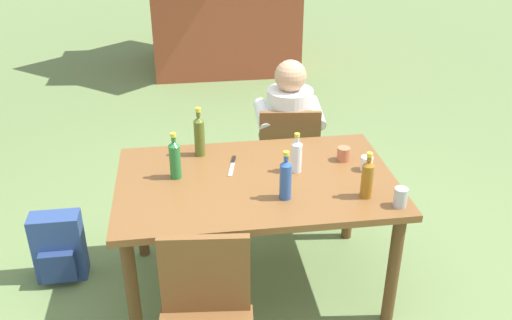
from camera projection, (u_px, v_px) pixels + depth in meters
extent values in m
plane|color=#6B844C|center=(256.00, 284.00, 3.49)|extent=(24.00, 24.00, 0.00)
cube|color=brown|center=(256.00, 182.00, 3.15)|extent=(1.57, 0.99, 0.04)
cylinder|color=brown|center=(133.00, 294.00, 2.87)|extent=(0.07, 0.07, 0.72)
cylinder|color=brown|center=(393.00, 270.00, 3.05)|extent=(0.07, 0.07, 0.72)
cylinder|color=brown|center=(140.00, 209.00, 3.60)|extent=(0.07, 0.07, 0.72)
cylinder|color=brown|center=(350.00, 193.00, 3.77)|extent=(0.07, 0.07, 0.72)
cube|color=brown|center=(287.00, 156.00, 4.10)|extent=(0.49, 0.49, 0.04)
cube|color=brown|center=(290.00, 140.00, 3.82)|extent=(0.42, 0.09, 0.42)
cylinder|color=brown|center=(308.00, 170.00, 4.38)|extent=(0.04, 0.04, 0.41)
cylinder|color=brown|center=(260.00, 171.00, 4.37)|extent=(0.04, 0.04, 0.41)
cylinder|color=brown|center=(314.00, 195.00, 4.04)|extent=(0.04, 0.04, 0.41)
cylinder|color=brown|center=(262.00, 196.00, 4.03)|extent=(0.04, 0.04, 0.41)
cube|color=brown|center=(205.00, 274.00, 2.55)|extent=(0.42, 0.08, 0.42)
cylinder|color=white|center=(289.00, 124.00, 3.93)|extent=(0.32, 0.32, 0.52)
sphere|color=tan|center=(291.00, 76.00, 3.76)|extent=(0.22, 0.22, 0.22)
cylinder|color=#383847|center=(295.00, 144.00, 4.23)|extent=(0.14, 0.40, 0.14)
cylinder|color=#383847|center=(289.00, 158.00, 4.51)|extent=(0.11, 0.11, 0.45)
cylinder|color=white|center=(316.00, 113.00, 3.91)|extent=(0.09, 0.31, 0.16)
cylinder|color=#383847|center=(271.00, 146.00, 4.21)|extent=(0.14, 0.40, 0.14)
cylinder|color=#383847|center=(267.00, 160.00, 4.49)|extent=(0.11, 0.11, 0.45)
cylinder|color=white|center=(263.00, 116.00, 3.87)|extent=(0.09, 0.31, 0.16)
cylinder|color=#2D56A3|center=(285.00, 182.00, 2.91)|extent=(0.06, 0.06, 0.20)
cone|color=#2D56A3|center=(286.00, 163.00, 2.86)|extent=(0.06, 0.06, 0.03)
cylinder|color=#2D56A3|center=(286.00, 158.00, 2.84)|extent=(0.03, 0.03, 0.03)
cylinder|color=yellow|center=(286.00, 154.00, 2.83)|extent=(0.03, 0.03, 0.02)
cylinder|color=#287A38|center=(175.00, 162.00, 3.11)|extent=(0.06, 0.06, 0.20)
cone|color=#287A38|center=(174.00, 144.00, 3.05)|extent=(0.06, 0.06, 0.03)
cylinder|color=#287A38|center=(173.00, 139.00, 3.04)|extent=(0.03, 0.03, 0.03)
cylinder|color=yellow|center=(173.00, 135.00, 3.03)|extent=(0.03, 0.03, 0.02)
cylinder|color=#566623|center=(200.00, 138.00, 3.35)|extent=(0.06, 0.06, 0.22)
cone|color=#566623|center=(198.00, 119.00, 3.29)|extent=(0.06, 0.06, 0.03)
cylinder|color=#566623|center=(198.00, 114.00, 3.28)|extent=(0.03, 0.03, 0.03)
cylinder|color=yellow|center=(198.00, 110.00, 3.26)|extent=(0.03, 0.03, 0.02)
cylinder|color=white|center=(296.00, 158.00, 3.18)|extent=(0.06, 0.06, 0.17)
cone|color=white|center=(297.00, 142.00, 3.13)|extent=(0.06, 0.06, 0.02)
cylinder|color=white|center=(297.00, 139.00, 3.12)|extent=(0.03, 0.03, 0.02)
cylinder|color=yellow|center=(297.00, 135.00, 3.11)|extent=(0.03, 0.03, 0.02)
cylinder|color=#996019|center=(367.00, 181.00, 2.92)|extent=(0.06, 0.06, 0.19)
cone|color=#996019|center=(369.00, 163.00, 2.87)|extent=(0.06, 0.06, 0.03)
cylinder|color=#996019|center=(369.00, 159.00, 2.86)|extent=(0.03, 0.03, 0.03)
cylinder|color=yellow|center=(370.00, 155.00, 2.85)|extent=(0.03, 0.03, 0.02)
cylinder|color=white|center=(366.00, 163.00, 3.21)|extent=(0.07, 0.07, 0.08)
cylinder|color=#BC6B47|center=(343.00, 154.00, 3.32)|extent=(0.08, 0.08, 0.08)
cylinder|color=#B2B7BC|center=(400.00, 197.00, 2.86)|extent=(0.07, 0.07, 0.10)
cube|color=silver|center=(232.00, 169.00, 3.24)|extent=(0.06, 0.18, 0.01)
cube|color=black|center=(234.00, 160.00, 3.33)|extent=(0.04, 0.08, 0.01)
cube|color=#2D4784|center=(59.00, 246.00, 3.46)|extent=(0.30, 0.15, 0.45)
cube|color=navy|center=(58.00, 267.00, 3.41)|extent=(0.21, 0.06, 0.20)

